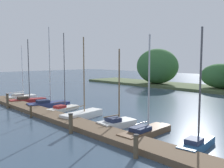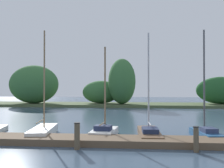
{
  "view_description": "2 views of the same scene",
  "coord_description": "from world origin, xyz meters",
  "px_view_note": "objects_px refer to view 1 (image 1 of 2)",
  "views": [
    {
      "loc": [
        15.99,
        3.69,
        4.8
      ],
      "look_at": [
        4.35,
        14.6,
        3.2
      ],
      "focal_mm": 39.83,
      "sensor_mm": 36.0,
      "label": 1
    },
    {
      "loc": [
        5.49,
        0.68,
        2.98
      ],
      "look_at": [
        4.17,
        14.82,
        3.19
      ],
      "focal_mm": 39.84,
      "sensor_mm": 36.0,
      "label": 2
    }
  ],
  "objects_px": {
    "sailboat_0": "(22,97)",
    "sailboat_4": "(83,114)",
    "sailboat_6": "(146,130)",
    "mooring_piling_4": "(136,146)",
    "sailboat_2": "(49,103)",
    "sailboat_5": "(118,122)",
    "sailboat_7": "(197,141)",
    "mooring_piling_3": "(71,123)",
    "sailboat_1": "(28,99)",
    "mooring_piling_1": "(8,101)",
    "sailboat_3": "(64,108)",
    "mooring_piling_2": "(31,111)"
  },
  "relations": [
    {
      "from": "sailboat_3",
      "to": "sailboat_1",
      "type": "bearing_deg",
      "value": 83.68
    },
    {
      "from": "sailboat_1",
      "to": "sailboat_6",
      "type": "xyz_separation_m",
      "value": [
        16.5,
        0.27,
        -0.03
      ]
    },
    {
      "from": "sailboat_6",
      "to": "sailboat_5",
      "type": "bearing_deg",
      "value": 85.73
    },
    {
      "from": "mooring_piling_1",
      "to": "sailboat_1",
      "type": "bearing_deg",
      "value": 121.55
    },
    {
      "from": "sailboat_5",
      "to": "mooring_piling_1",
      "type": "bearing_deg",
      "value": 110.43
    },
    {
      "from": "sailboat_1",
      "to": "sailboat_2",
      "type": "bearing_deg",
      "value": -71.77
    },
    {
      "from": "sailboat_4",
      "to": "sailboat_7",
      "type": "height_order",
      "value": "sailboat_4"
    },
    {
      "from": "sailboat_3",
      "to": "sailboat_7",
      "type": "xyz_separation_m",
      "value": [
        13.34,
        -0.04,
        0.07
      ]
    },
    {
      "from": "mooring_piling_3",
      "to": "sailboat_3",
      "type": "bearing_deg",
      "value": 151.32
    },
    {
      "from": "mooring_piling_2",
      "to": "sailboat_0",
      "type": "bearing_deg",
      "value": 160.6
    },
    {
      "from": "sailboat_7",
      "to": "mooring_piling_3",
      "type": "xyz_separation_m",
      "value": [
        -6.96,
        -3.45,
        0.28
      ]
    },
    {
      "from": "sailboat_1",
      "to": "sailboat_3",
      "type": "height_order",
      "value": "sailboat_3"
    },
    {
      "from": "sailboat_6",
      "to": "mooring_piling_4",
      "type": "relative_size",
      "value": 5.33
    },
    {
      "from": "sailboat_2",
      "to": "sailboat_4",
      "type": "distance_m",
      "value": 6.33
    },
    {
      "from": "sailboat_5",
      "to": "sailboat_6",
      "type": "bearing_deg",
      "value": -86.62
    },
    {
      "from": "sailboat_5",
      "to": "mooring_piling_3",
      "type": "bearing_deg",
      "value": 169.95
    },
    {
      "from": "sailboat_4",
      "to": "sailboat_7",
      "type": "bearing_deg",
      "value": -96.11
    },
    {
      "from": "sailboat_3",
      "to": "sailboat_7",
      "type": "height_order",
      "value": "sailboat_3"
    },
    {
      "from": "sailboat_7",
      "to": "mooring_piling_1",
      "type": "xyz_separation_m",
      "value": [
        -18.07,
        -3.34,
        0.35
      ]
    },
    {
      "from": "sailboat_1",
      "to": "sailboat_2",
      "type": "xyz_separation_m",
      "value": [
        3.72,
        0.49,
        -0.02
      ]
    },
    {
      "from": "sailboat_7",
      "to": "mooring_piling_4",
      "type": "relative_size",
      "value": 5.46
    },
    {
      "from": "sailboat_3",
      "to": "sailboat_7",
      "type": "relative_size",
      "value": 1.11
    },
    {
      "from": "sailboat_2",
      "to": "sailboat_5",
      "type": "relative_size",
      "value": 1.44
    },
    {
      "from": "sailboat_0",
      "to": "sailboat_5",
      "type": "bearing_deg",
      "value": -96.84
    },
    {
      "from": "sailboat_0",
      "to": "mooring_piling_4",
      "type": "height_order",
      "value": "sailboat_0"
    },
    {
      "from": "sailboat_1",
      "to": "mooring_piling_3",
      "type": "xyz_separation_m",
      "value": [
        12.88,
        -2.99,
        0.3
      ]
    },
    {
      "from": "sailboat_0",
      "to": "sailboat_4",
      "type": "distance_m",
      "value": 12.78
    },
    {
      "from": "sailboat_7",
      "to": "sailboat_2",
      "type": "bearing_deg",
      "value": 82.57
    },
    {
      "from": "sailboat_4",
      "to": "sailboat_5",
      "type": "relative_size",
      "value": 1.19
    },
    {
      "from": "sailboat_2",
      "to": "sailboat_6",
      "type": "xyz_separation_m",
      "value": [
        12.78,
        -0.21,
        -0.01
      ]
    },
    {
      "from": "sailboat_7",
      "to": "mooring_piling_4",
      "type": "height_order",
      "value": "sailboat_7"
    },
    {
      "from": "sailboat_2",
      "to": "mooring_piling_3",
      "type": "xyz_separation_m",
      "value": [
        9.16,
        -3.48,
        0.32
      ]
    },
    {
      "from": "sailboat_3",
      "to": "sailboat_6",
      "type": "relative_size",
      "value": 1.14
    },
    {
      "from": "mooring_piling_3",
      "to": "mooring_piling_4",
      "type": "bearing_deg",
      "value": -0.02
    },
    {
      "from": "sailboat_0",
      "to": "sailboat_7",
      "type": "bearing_deg",
      "value": -96.49
    },
    {
      "from": "sailboat_1",
      "to": "mooring_piling_2",
      "type": "relative_size",
      "value": 6.71
    },
    {
      "from": "sailboat_0",
      "to": "mooring_piling_3",
      "type": "xyz_separation_m",
      "value": [
        15.62,
        -3.47,
        0.35
      ]
    },
    {
      "from": "sailboat_7",
      "to": "mooring_piling_4",
      "type": "xyz_separation_m",
      "value": [
        -1.36,
        -3.45,
        0.22
      ]
    },
    {
      "from": "mooring_piling_1",
      "to": "sailboat_7",
      "type": "bearing_deg",
      "value": 10.47
    },
    {
      "from": "mooring_piling_1",
      "to": "mooring_piling_2",
      "type": "relative_size",
      "value": 1.39
    },
    {
      "from": "sailboat_3",
      "to": "mooring_piling_4",
      "type": "relative_size",
      "value": 6.05
    },
    {
      "from": "sailboat_6",
      "to": "sailboat_0",
      "type": "bearing_deg",
      "value": 87.08
    },
    {
      "from": "mooring_piling_2",
      "to": "mooring_piling_4",
      "type": "xyz_separation_m",
      "value": [
        11.48,
        -0.04,
        0.08
      ]
    },
    {
      "from": "sailboat_4",
      "to": "mooring_piling_2",
      "type": "relative_size",
      "value": 6.34
    },
    {
      "from": "sailboat_3",
      "to": "sailboat_5",
      "type": "relative_size",
      "value": 1.3
    },
    {
      "from": "sailboat_2",
      "to": "sailboat_4",
      "type": "relative_size",
      "value": 1.21
    },
    {
      "from": "sailboat_6",
      "to": "mooring_piling_4",
      "type": "xyz_separation_m",
      "value": [
        1.98,
        -3.26,
        0.28
      ]
    },
    {
      "from": "sailboat_3",
      "to": "sailboat_4",
      "type": "xyz_separation_m",
      "value": [
        3.54,
        -0.36,
        0.04
      ]
    },
    {
      "from": "sailboat_2",
      "to": "mooring_piling_1",
      "type": "relative_size",
      "value": 5.52
    },
    {
      "from": "sailboat_2",
      "to": "sailboat_4",
      "type": "height_order",
      "value": "sailboat_2"
    }
  ]
}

